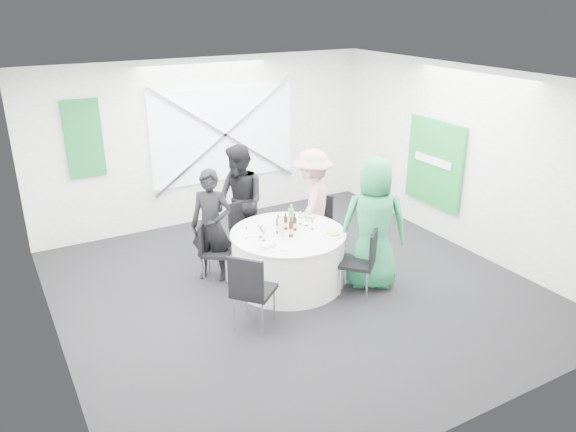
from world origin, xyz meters
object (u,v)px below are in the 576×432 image
person_man_back_left (211,226)px  green_water_bottle (291,218)px  banquet_table (288,258)px  chair_back_right (319,219)px  person_man_back (240,202)px  chair_back_left (211,247)px  clear_water_bottle (281,228)px  chair_front_right (364,258)px  chair_front_left (251,287)px  person_woman_pink (312,203)px  person_woman_green (374,224)px  chair_back (244,227)px

person_man_back_left → green_water_bottle: person_man_back_left is taller
banquet_table → person_man_back_left: 1.14m
person_man_back_left → green_water_bottle: bearing=10.0°
chair_back_right → person_man_back: size_ratio=0.51×
chair_back_left → clear_water_bottle: (0.72, -0.69, 0.39)m
chair_front_right → person_man_back_left: (-1.53, 1.43, 0.25)m
chair_back_right → chair_front_left: (-1.92, -1.55, 0.08)m
banquet_table → person_woman_pink: bearing=40.0°
chair_back_left → banquet_table: bearing=-90.0°
banquet_table → chair_back_right: bearing=37.5°
banquet_table → person_woman_pink: (0.80, 0.67, 0.44)m
banquet_table → chair_back_left: bearing=143.9°
chair_front_right → person_man_back: bearing=-108.3°
person_man_back_left → person_woman_green: 2.20m
chair_back → person_woman_green: size_ratio=0.49×
chair_back_left → chair_front_left: size_ratio=0.85×
banquet_table → person_man_back: size_ratio=0.91×
person_man_back_left → chair_back: bearing=65.9°
chair_front_right → person_woman_pink: bearing=-136.3°
chair_front_left → person_woman_green: size_ratio=0.55×
green_water_bottle → chair_back_right: bearing=35.7°
banquet_table → person_woman_pink: 1.14m
chair_back → chair_front_left: (-0.77, -1.80, 0.07)m
person_man_back_left → person_woman_green: person_woman_green is taller
banquet_table → person_man_back: 1.28m
person_woman_pink → green_water_bottle: 0.86m
chair_front_right → clear_water_bottle: (-0.84, 0.71, 0.34)m
person_woman_pink → clear_water_bottle: 1.20m
chair_back_right → person_woman_pink: person_woman_pink is taller
chair_back_left → clear_water_bottle: 1.07m
banquet_table → chair_back_left: chair_back_left is taller
chair_front_right → person_woman_pink: (0.10, 1.45, 0.28)m
person_woman_pink → clear_water_bottle: (-0.94, -0.74, 0.06)m
banquet_table → green_water_bottle: (0.13, 0.14, 0.51)m
person_woman_pink → person_man_back: bearing=-67.3°
person_woman_green → green_water_bottle: 1.12m
chair_back → chair_front_right: bearing=-74.0°
chair_front_left → chair_front_right: bearing=-128.9°
person_man_back_left → person_woman_pink: bearing=39.0°
clear_water_bottle → person_woman_green: bearing=-25.9°
person_man_back → person_woman_pink: (0.97, -0.50, -0.03)m
green_water_bottle → person_woman_pink: bearing=38.4°
chair_front_left → chair_back: bearing=-63.3°
person_man_back_left → person_woman_pink: (1.63, 0.01, 0.03)m
chair_back → clear_water_bottle: (0.05, -1.06, 0.36)m
chair_back_left → person_man_back: (0.70, 0.54, 0.36)m
chair_back_right → chair_front_right: size_ratio=0.93×
chair_back_right → person_woman_pink: (-0.16, -0.07, 0.32)m
chair_back_right → chair_front_right: chair_front_right is taller
chair_front_right → person_man_back: person_man_back is taller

